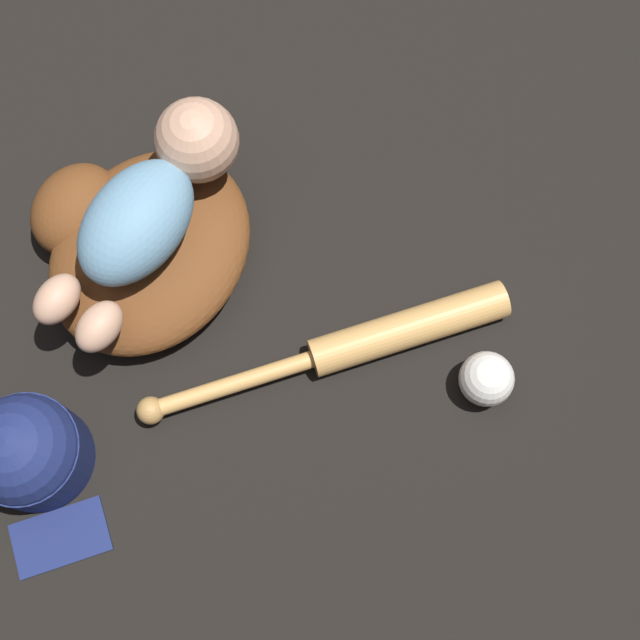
{
  "coord_description": "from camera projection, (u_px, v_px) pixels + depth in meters",
  "views": [
    {
      "loc": [
        -0.31,
        -0.4,
        1.12
      ],
      "look_at": [
        -0.01,
        -0.29,
        0.07
      ],
      "focal_mm": 50.0,
      "sensor_mm": 36.0,
      "label": 1
    }
  ],
  "objects": [
    {
      "name": "baseball_glove",
      "position": [
        138.0,
        243.0,
        1.15
      ],
      "size": [
        0.33,
        0.32,
        0.09
      ],
      "color": "brown",
      "rests_on": "ground"
    },
    {
      "name": "ground_plane",
      "position": [
        118.0,
        256.0,
        1.2
      ],
      "size": [
        6.0,
        6.0,
        0.0
      ],
      "primitive_type": "plane",
      "color": "black"
    },
    {
      "name": "baseball",
      "position": [
        485.0,
        382.0,
        1.11
      ],
      "size": [
        0.07,
        0.07,
        0.07
      ],
      "color": "white",
      "rests_on": "ground"
    },
    {
      "name": "baseball_cap",
      "position": [
        28.0,
        453.0,
        1.06
      ],
      "size": [
        0.21,
        0.2,
        0.14
      ],
      "color": "navy",
      "rests_on": "ground"
    },
    {
      "name": "baby_figure",
      "position": [
        152.0,
        202.0,
        1.07
      ],
      "size": [
        0.34,
        0.17,
        0.1
      ],
      "color": "#6693B2",
      "rests_on": "baseball_glove"
    },
    {
      "name": "baseball_bat",
      "position": [
        371.0,
        340.0,
        1.14
      ],
      "size": [
        0.33,
        0.4,
        0.05
      ],
      "color": "tan",
      "rests_on": "ground"
    }
  ]
}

